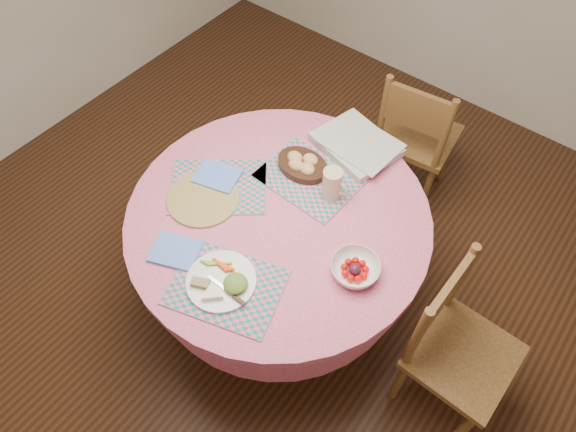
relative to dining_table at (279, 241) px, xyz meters
name	(u,v)px	position (x,y,z in m)	size (l,w,h in m)	color
ground	(280,299)	(0.00, 0.00, -0.56)	(4.00, 4.00, 0.00)	#331C0F
dining_table	(279,241)	(0.00, 0.00, 0.00)	(1.24, 1.24, 0.75)	pink
chair_right	(455,345)	(0.82, 0.10, -0.10)	(0.39, 0.41, 0.87)	brown
chair_back	(415,136)	(0.11, 1.03, -0.11)	(0.44, 0.43, 0.86)	brown
placemat_front	(227,287)	(0.06, -0.38, 0.20)	(0.40, 0.30, 0.01)	#178275
placemat_left	(218,186)	(-0.29, -0.04, 0.20)	(0.40, 0.30, 0.01)	#178275
placemat_back	(309,178)	(-0.01, 0.23, 0.20)	(0.40, 0.30, 0.01)	#178275
wicker_trivet	(203,198)	(-0.29, -0.13, 0.20)	(0.30, 0.30, 0.01)	olive
napkin_near	(176,251)	(-0.19, -0.38, 0.20)	(0.18, 0.14, 0.01)	#5883E3
napkin_far	(217,176)	(-0.32, -0.01, 0.21)	(0.18, 0.14, 0.01)	#5883E3
dinner_plate	(221,282)	(0.04, -0.38, 0.22)	(0.26, 0.26, 0.05)	white
bread_bowl	(302,164)	(-0.07, 0.25, 0.23)	(0.23, 0.23, 0.08)	black
latte_mug	(333,184)	(0.11, 0.21, 0.27)	(0.12, 0.08, 0.14)	#C8B689
fruit_bowl	(355,269)	(0.39, -0.04, 0.22)	(0.22, 0.22, 0.06)	white
newspaper_stack	(357,144)	(0.05, 0.50, 0.22)	(0.39, 0.34, 0.04)	silver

